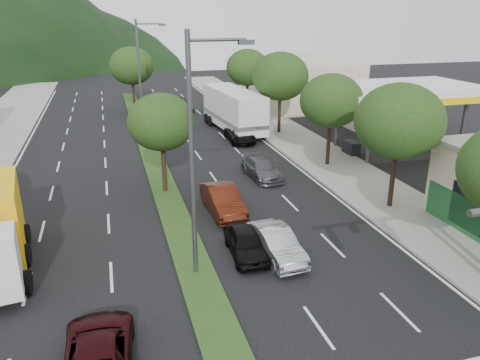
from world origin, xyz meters
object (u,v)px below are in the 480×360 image
object	(u,v)px
tree_r_d	(280,76)
streetlight_mid	(142,72)
streetlight_near	(197,148)
car_queue_e	(160,126)
tree_r_b	(399,121)
sedan_silver	(276,244)
tree_r_c	(331,101)
car_queue_a	(246,243)
suv_maroon	(98,352)
tree_med_near	(161,122)
tree_med_far	(132,66)
motorhome	(234,110)
car_queue_c	(223,200)
car_queue_f	(182,107)
tree_r_e	(248,67)
car_queue_d	(240,135)
car_queue_b	(262,169)

from	to	relation	value
tree_r_d	streetlight_mid	distance (m)	12.18
streetlight_near	car_queue_e	distance (m)	25.71
tree_r_b	sedan_silver	size ratio (longest dim) A/B	1.69
tree_r_c	car_queue_a	world-z (taller)	tree_r_c
tree_r_d	sedan_silver	bearing A→B (deg)	-110.84
sedan_silver	suv_maroon	xyz separation A→B (m)	(-7.75, -5.18, -0.03)
tree_med_near	tree_med_far	xyz separation A→B (m)	(0.00, 26.00, 0.58)
streetlight_mid	sedan_silver	size ratio (longest dim) A/B	2.43
sedan_silver	car_queue_a	distance (m)	1.37
motorhome	car_queue_c	bearing A→B (deg)	-111.94
car_queue_f	tree_r_c	bearing A→B (deg)	-74.63
car_queue_e	car_queue_f	xyz separation A→B (m)	(3.46, 8.48, 0.07)
tree_r_e	motorhome	world-z (taller)	tree_r_e
streetlight_mid	suv_maroon	distance (m)	30.45
suv_maroon	car_queue_c	xyz separation A→B (m)	(6.66, 10.68, 0.11)
tree_r_d	car_queue_e	bearing A→B (deg)	163.06
tree_r_b	motorhome	world-z (taller)	tree_r_b
car_queue_c	car_queue_e	bearing A→B (deg)	91.43
car_queue_a	car_queue_d	world-z (taller)	car_queue_a
tree_med_far	streetlight_near	world-z (taller)	streetlight_near
tree_r_b	car_queue_e	distance (m)	24.06
tree_med_near	car_queue_a	xyz separation A→B (m)	(2.51, -9.07, -3.79)
streetlight_mid	motorhome	bearing A→B (deg)	-6.52
streetlight_near	tree_med_near	bearing A→B (deg)	91.18
tree_r_e	sedan_silver	bearing A→B (deg)	-104.58
tree_r_d	suv_maroon	distance (m)	31.49
car_queue_e	suv_maroon	bearing A→B (deg)	-92.88
car_queue_c	car_queue_f	size ratio (longest dim) A/B	0.96
tree_r_e	suv_maroon	size ratio (longest dim) A/B	1.44
sedan_silver	car_queue_e	xyz separation A→B (m)	(-2.28, 24.78, -0.06)
tree_r_c	car_queue_d	xyz separation A→B (m)	(-4.25, 8.20, -4.14)
streetlight_mid	car_queue_f	distance (m)	11.04
tree_r_b	tree_med_far	xyz separation A→B (m)	(-12.00, 32.00, -0.03)
car_queue_b	motorhome	bearing A→B (deg)	78.24
streetlight_mid	suv_maroon	bearing A→B (deg)	-97.99
motorhome	tree_r_e	bearing A→B (deg)	59.82
car_queue_a	car_queue_b	world-z (taller)	car_queue_a
car_queue_c	motorhome	distance (m)	19.03
streetlight_near	car_queue_a	world-z (taller)	streetlight_near
tree_r_e	tree_med_far	size ratio (longest dim) A/B	0.97
tree_r_c	tree_med_far	xyz separation A→B (m)	(-12.00, 24.00, 0.26)
sedan_silver	car_queue_f	world-z (taller)	car_queue_f
streetlight_mid	car_queue_f	bearing A→B (deg)	61.30
streetlight_near	streetlight_mid	size ratio (longest dim) A/B	1.00
tree_r_d	tree_med_near	world-z (taller)	tree_r_d
tree_med_far	car_queue_f	distance (m)	6.97
tree_r_d	tree_med_near	xyz separation A→B (m)	(-12.00, -12.00, -0.75)
tree_med_far	car_queue_b	distance (m)	26.30
tree_r_c	motorhome	bearing A→B (deg)	107.21
tree_med_near	car_queue_a	distance (m)	10.15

